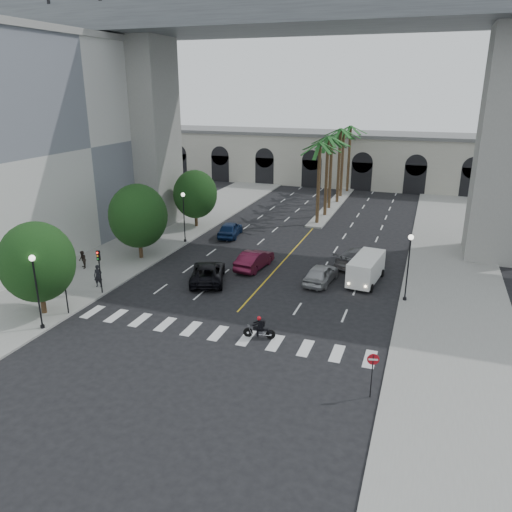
# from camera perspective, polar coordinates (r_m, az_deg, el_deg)

# --- Properties ---
(ground) EXTENTS (140.00, 140.00, 0.00)m
(ground) POSITION_cam_1_polar(r_m,az_deg,el_deg) (35.02, -3.36, -7.73)
(ground) COLOR black
(ground) RESTS_ON ground
(sidewalk_left) EXTENTS (8.00, 100.00, 0.15)m
(sidewalk_left) POSITION_cam_1_polar(r_m,az_deg,el_deg) (53.92, -11.98, 1.64)
(sidewalk_left) COLOR gray
(sidewalk_left) RESTS_ON ground
(sidewalk_right) EXTENTS (8.00, 100.00, 0.15)m
(sidewalk_right) POSITION_cam_1_polar(r_m,az_deg,el_deg) (46.57, 21.56, -2.07)
(sidewalk_right) COLOR gray
(sidewalk_right) RESTS_ON ground
(median) EXTENTS (2.00, 24.00, 0.20)m
(median) POSITION_cam_1_polar(r_m,az_deg,el_deg) (69.69, 8.80, 5.74)
(median) COLOR gray
(median) RESTS_ON ground
(building_left) EXTENTS (16.50, 32.50, 20.60)m
(building_left) POSITION_cam_1_polar(r_m,az_deg,el_deg) (56.91, -24.95, 11.77)
(building_left) COLOR silver
(building_left) RESTS_ON ground
(pier_building) EXTENTS (71.00, 10.50, 8.50)m
(pier_building) POSITION_cam_1_polar(r_m,az_deg,el_deg) (85.46, 11.18, 10.85)
(pier_building) COLOR beige
(pier_building) RESTS_ON ground
(bridge) EXTENTS (75.00, 13.00, 26.00)m
(bridge) POSITION_cam_1_polar(r_m,az_deg,el_deg) (51.65, 10.22, 21.76)
(bridge) COLOR gray
(bridge) RESTS_ON ground
(palm_a) EXTENTS (3.20, 3.20, 10.30)m
(palm_a) POSITION_cam_1_polar(r_m,az_deg,el_deg) (58.49, 7.32, 12.27)
(palm_a) COLOR #47331E
(palm_a) RESTS_ON ground
(palm_b) EXTENTS (3.20, 3.20, 10.60)m
(palm_b) POSITION_cam_1_polar(r_m,az_deg,el_deg) (62.33, 8.24, 12.89)
(palm_b) COLOR #47331E
(palm_b) RESTS_ON ground
(palm_c) EXTENTS (3.20, 3.20, 10.10)m
(palm_c) POSITION_cam_1_polar(r_m,az_deg,el_deg) (66.34, 8.68, 12.82)
(palm_c) COLOR #47331E
(palm_c) RESTS_ON ground
(palm_d) EXTENTS (3.20, 3.20, 10.90)m
(palm_d) POSITION_cam_1_polar(r_m,az_deg,el_deg) (70.13, 9.65, 13.69)
(palm_d) COLOR #47331E
(palm_d) RESTS_ON ground
(palm_e) EXTENTS (3.20, 3.20, 10.40)m
(palm_e) POSITION_cam_1_polar(r_m,az_deg,el_deg) (74.13, 10.00, 13.58)
(palm_e) COLOR #47331E
(palm_e) RESTS_ON ground
(palm_f) EXTENTS (3.20, 3.20, 10.70)m
(palm_f) POSITION_cam_1_polar(r_m,az_deg,el_deg) (78.00, 10.76, 13.99)
(palm_f) COLOR #47331E
(palm_f) RESTS_ON ground
(street_tree_near) EXTENTS (5.20, 5.20, 6.89)m
(street_tree_near) POSITION_cam_1_polar(r_m,az_deg,el_deg) (37.97, -23.75, -0.63)
(street_tree_near) COLOR #382616
(street_tree_near) RESTS_ON ground
(street_tree_mid) EXTENTS (5.44, 5.44, 7.21)m
(street_tree_mid) POSITION_cam_1_polar(r_m,az_deg,el_deg) (47.72, -13.32, 4.47)
(street_tree_mid) COLOR #382616
(street_tree_mid) RESTS_ON ground
(street_tree_far) EXTENTS (5.04, 5.04, 6.68)m
(street_tree_far) POSITION_cam_1_polar(r_m,az_deg,el_deg) (57.96, -6.96, 7.02)
(street_tree_far) COLOR #382616
(street_tree_far) RESTS_ON ground
(lamp_post_left_near) EXTENTS (0.40, 0.40, 5.35)m
(lamp_post_left_near) POSITION_cam_1_polar(r_m,az_deg,el_deg) (35.83, -23.82, -3.14)
(lamp_post_left_near) COLOR black
(lamp_post_left_near) RESTS_ON ground
(lamp_post_left_far) EXTENTS (0.40, 0.40, 5.35)m
(lamp_post_left_far) POSITION_cam_1_polar(r_m,az_deg,el_deg) (52.19, -8.25, 4.88)
(lamp_post_left_far) COLOR black
(lamp_post_left_far) RESTS_ON ground
(lamp_post_right) EXTENTS (0.40, 0.40, 5.35)m
(lamp_post_right) POSITION_cam_1_polar(r_m,az_deg,el_deg) (38.86, 17.03, -0.66)
(lamp_post_right) COLOR black
(lamp_post_right) RESTS_ON ground
(traffic_signal_near) EXTENTS (0.25, 0.18, 3.65)m
(traffic_signal_near) POSITION_cam_1_polar(r_m,az_deg,el_deg) (37.71, -21.04, -2.86)
(traffic_signal_near) COLOR black
(traffic_signal_near) RESTS_ON ground
(traffic_signal_far) EXTENTS (0.25, 0.18, 3.65)m
(traffic_signal_far) POSITION_cam_1_polar(r_m,az_deg,el_deg) (40.61, -17.47, -0.93)
(traffic_signal_far) COLOR black
(traffic_signal_far) RESTS_ON ground
(motorcycle_rider) EXTENTS (2.13, 0.60, 1.54)m
(motorcycle_rider) POSITION_cam_1_polar(r_m,az_deg,el_deg) (32.82, 0.49, -8.25)
(motorcycle_rider) COLOR black
(motorcycle_rider) RESTS_ON ground
(car_a) EXTENTS (2.45, 4.94, 1.62)m
(car_a) POSITION_cam_1_polar(r_m,az_deg,el_deg) (41.97, 7.44, -2.02)
(car_a) COLOR #98999C
(car_a) RESTS_ON ground
(car_b) EXTENTS (2.30, 5.21, 1.66)m
(car_b) POSITION_cam_1_polar(r_m,az_deg,el_deg) (44.91, -0.19, -0.41)
(car_b) COLOR #4A0E23
(car_b) RESTS_ON ground
(car_c) EXTENTS (4.45, 6.32, 1.60)m
(car_c) POSITION_cam_1_polar(r_m,az_deg,el_deg) (42.11, -5.53, -1.89)
(car_c) COLOR black
(car_c) RESTS_ON ground
(car_d) EXTENTS (4.57, 6.23, 1.68)m
(car_d) POSITION_cam_1_polar(r_m,az_deg,el_deg) (46.49, 11.78, -0.13)
(car_d) COLOR #5E5D62
(car_d) RESTS_ON ground
(car_e) EXTENTS (2.66, 5.15, 1.68)m
(car_e) POSITION_cam_1_polar(r_m,az_deg,el_deg) (54.56, -2.98, 3.08)
(car_e) COLOR #10244B
(car_e) RESTS_ON ground
(cargo_van) EXTENTS (2.67, 5.51, 2.26)m
(cargo_van) POSITION_cam_1_polar(r_m,az_deg,el_deg) (42.51, 12.46, -1.40)
(cargo_van) COLOR silver
(cargo_van) RESTS_ON ground
(pedestrian_a) EXTENTS (0.78, 0.63, 1.85)m
(pedestrian_a) POSITION_cam_1_polar(r_m,az_deg,el_deg) (42.37, -17.60, -2.20)
(pedestrian_a) COLOR black
(pedestrian_a) RESTS_ON sidewalk_left
(pedestrian_b) EXTENTS (0.99, 0.99, 1.61)m
(pedestrian_b) POSITION_cam_1_polar(r_m,az_deg,el_deg) (47.13, -19.21, -0.40)
(pedestrian_b) COLOR black
(pedestrian_b) RESTS_ON sidewalk_left
(do_not_enter_sign) EXTENTS (0.62, 0.18, 2.59)m
(do_not_enter_sign) POSITION_cam_1_polar(r_m,az_deg,el_deg) (27.19, 13.18, -12.14)
(do_not_enter_sign) COLOR black
(do_not_enter_sign) RESTS_ON ground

